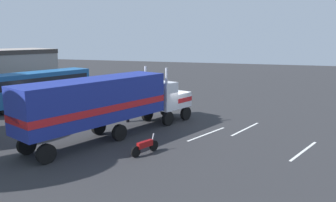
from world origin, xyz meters
name	(u,v)px	position (x,y,z in m)	size (l,w,h in m)	color
ground_plane	(171,121)	(0.00, 0.00, 0.00)	(120.00, 120.00, 0.00)	#2D2D30
lane_stripe_near	(207,134)	(-2.62, -3.50, 0.01)	(4.40, 0.16, 0.01)	silver
lane_stripe_mid	(245,129)	(-0.46, -6.01, 0.01)	(4.40, 0.16, 0.01)	silver
lane_stripe_far	(304,151)	(-4.26, -9.78, 0.01)	(4.40, 0.16, 0.01)	silver
semi_truck	(109,101)	(-5.33, 2.73, 2.52)	(14.02, 7.78, 4.50)	silver
person_bystander	(127,111)	(-1.27, 3.29, 0.89)	(0.37, 0.47, 1.63)	black
parked_bus	(36,86)	(1.46, 14.28, 2.07)	(11.21, 6.12, 3.40)	#1E5999
motorcycle	(145,146)	(-7.69, -0.82, 0.48)	(1.95, 0.98, 1.12)	black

